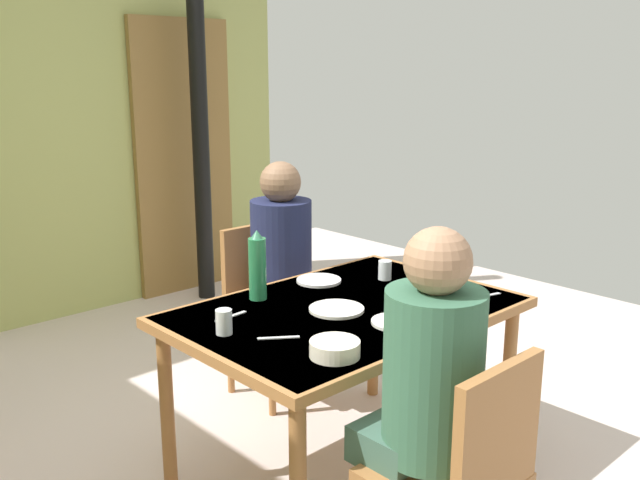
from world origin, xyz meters
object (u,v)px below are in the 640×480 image
serving_bowl_center (335,349)px  person_near_diner (429,369)px  chair_near_diner (463,473)px  water_bottle_green_near (257,267)px  dining_table (345,324)px  person_far_diner (283,251)px  chair_far_diner (267,299)px

serving_bowl_center → person_near_diner: bearing=-83.0°
chair_near_diner → water_bottle_green_near: 1.20m
dining_table → water_bottle_green_near: size_ratio=4.60×
person_near_diner → serving_bowl_center: bearing=97.0°
person_near_diner → person_far_diner: same height
chair_far_diner → person_near_diner: 1.63m
chair_near_diner → water_bottle_green_near: water_bottle_green_near is taller
person_far_diner → water_bottle_green_near: size_ratio=2.63×
chair_near_diner → chair_far_diner: size_ratio=1.00×
chair_far_diner → person_near_diner: size_ratio=1.13×
chair_near_diner → water_bottle_green_near: size_ratio=2.97×
person_near_diner → serving_bowl_center: size_ratio=4.53×
person_near_diner → water_bottle_green_near: 1.01m
person_near_diner → serving_bowl_center: 0.36m
chair_near_diner → person_near_diner: 0.31m
dining_table → person_far_diner: person_far_diner is taller
person_far_diner → water_bottle_green_near: bearing=39.1°
chair_near_diner → serving_bowl_center: 0.56m
person_near_diner → person_far_diner: (0.58, 1.36, 0.00)m
chair_near_diner → serving_bowl_center: size_ratio=5.12×
chair_near_diner → serving_bowl_center: chair_near_diner is taller
water_bottle_green_near → serving_bowl_center: (-0.18, -0.64, -0.11)m
chair_near_diner → person_far_diner: 1.63m
person_near_diner → water_bottle_green_near: size_ratio=2.63×
chair_near_diner → water_bottle_green_near: (0.14, 1.14, 0.36)m
chair_near_diner → person_far_diner: person_far_diner is taller
serving_bowl_center → chair_far_diner: bearing=61.3°
dining_table → water_bottle_green_near: (-0.19, 0.32, 0.21)m
person_near_diner → dining_table: bearing=64.1°
person_far_diner → serving_bowl_center: person_far_diner is taller
water_bottle_green_near → person_near_diner: bearing=-97.9°
chair_far_diner → person_near_diner: bearing=68.9°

